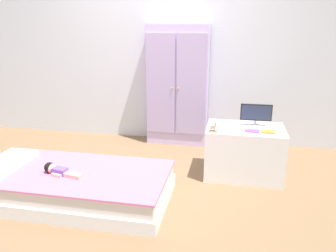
{
  "coord_description": "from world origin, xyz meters",
  "views": [
    {
      "loc": [
        0.95,
        -2.81,
        1.58
      ],
      "look_at": [
        0.33,
        0.31,
        0.58
      ],
      "focal_mm": 35.06,
      "sensor_mm": 36.0,
      "label": 1
    }
  ],
  "objects_px": {
    "doll": "(56,170)",
    "tv_stand": "(244,152)",
    "book_purple": "(252,131)",
    "tv_monitor": "(256,113)",
    "bed": "(73,185)",
    "wardrobe": "(177,86)",
    "rocking_horse_toy": "(214,127)",
    "book_orange": "(268,132)"
  },
  "relations": [
    {
      "from": "bed",
      "to": "book_orange",
      "type": "xyz_separation_m",
      "value": [
        1.78,
        0.7,
        0.41
      ]
    },
    {
      "from": "bed",
      "to": "tv_monitor",
      "type": "relative_size",
      "value": 5.51
    },
    {
      "from": "wardrobe",
      "to": "book_orange",
      "type": "relative_size",
      "value": 12.63
    },
    {
      "from": "tv_stand",
      "to": "rocking_horse_toy",
      "type": "bearing_deg",
      "value": -148.75
    },
    {
      "from": "doll",
      "to": "book_purple",
      "type": "distance_m",
      "value": 1.91
    },
    {
      "from": "bed",
      "to": "book_purple",
      "type": "distance_m",
      "value": 1.81
    },
    {
      "from": "tv_stand",
      "to": "book_purple",
      "type": "distance_m",
      "value": 0.31
    },
    {
      "from": "rocking_horse_toy",
      "to": "wardrobe",
      "type": "bearing_deg",
      "value": 117.31
    },
    {
      "from": "doll",
      "to": "rocking_horse_toy",
      "type": "distance_m",
      "value": 1.55
    },
    {
      "from": "doll",
      "to": "rocking_horse_toy",
      "type": "relative_size",
      "value": 3.74
    },
    {
      "from": "wardrobe",
      "to": "book_purple",
      "type": "distance_m",
      "value": 1.38
    },
    {
      "from": "bed",
      "to": "wardrobe",
      "type": "relative_size",
      "value": 1.14
    },
    {
      "from": "wardrobe",
      "to": "tv_monitor",
      "type": "relative_size",
      "value": 4.85
    },
    {
      "from": "tv_monitor",
      "to": "book_orange",
      "type": "height_order",
      "value": "tv_monitor"
    },
    {
      "from": "tv_monitor",
      "to": "book_purple",
      "type": "xyz_separation_m",
      "value": [
        -0.04,
        -0.21,
        -0.13
      ]
    },
    {
      "from": "wardrobe",
      "to": "rocking_horse_toy",
      "type": "bearing_deg",
      "value": -62.69
    },
    {
      "from": "tv_monitor",
      "to": "book_purple",
      "type": "relative_size",
      "value": 2.24
    },
    {
      "from": "tv_monitor",
      "to": "book_orange",
      "type": "distance_m",
      "value": 0.27
    },
    {
      "from": "doll",
      "to": "tv_stand",
      "type": "xyz_separation_m",
      "value": [
        1.68,
        0.89,
        -0.04
      ]
    },
    {
      "from": "tv_monitor",
      "to": "rocking_horse_toy",
      "type": "xyz_separation_m",
      "value": [
        -0.42,
        -0.29,
        -0.09
      ]
    },
    {
      "from": "wardrobe",
      "to": "rocking_horse_toy",
      "type": "xyz_separation_m",
      "value": [
        0.55,
        -1.06,
        -0.2
      ]
    },
    {
      "from": "bed",
      "to": "book_purple",
      "type": "height_order",
      "value": "book_purple"
    },
    {
      "from": "bed",
      "to": "tv_monitor",
      "type": "distance_m",
      "value": 1.97
    },
    {
      "from": "wardrobe",
      "to": "tv_stand",
      "type": "height_order",
      "value": "wardrobe"
    },
    {
      "from": "bed",
      "to": "wardrobe",
      "type": "bearing_deg",
      "value": 67.71
    },
    {
      "from": "wardrobe",
      "to": "book_orange",
      "type": "distance_m",
      "value": 1.49
    },
    {
      "from": "book_orange",
      "to": "tv_monitor",
      "type": "bearing_deg",
      "value": 118.9
    },
    {
      "from": "rocking_horse_toy",
      "to": "doll",
      "type": "bearing_deg",
      "value": -153.04
    },
    {
      "from": "tv_stand",
      "to": "book_purple",
      "type": "xyz_separation_m",
      "value": [
        0.06,
        -0.12,
        0.28
      ]
    },
    {
      "from": "doll",
      "to": "book_purple",
      "type": "bearing_deg",
      "value": 23.77
    },
    {
      "from": "doll",
      "to": "book_orange",
      "type": "relative_size",
      "value": 3.16
    },
    {
      "from": "bed",
      "to": "tv_monitor",
      "type": "xyz_separation_m",
      "value": [
        1.66,
        0.91,
        0.54
      ]
    },
    {
      "from": "bed",
      "to": "book_purple",
      "type": "xyz_separation_m",
      "value": [
        1.62,
        0.7,
        0.41
      ]
    },
    {
      "from": "doll",
      "to": "rocking_horse_toy",
      "type": "xyz_separation_m",
      "value": [
        1.36,
        0.69,
        0.27
      ]
    },
    {
      "from": "tv_stand",
      "to": "tv_monitor",
      "type": "height_order",
      "value": "tv_monitor"
    },
    {
      "from": "doll",
      "to": "book_orange",
      "type": "xyz_separation_m",
      "value": [
        1.89,
        0.77,
        0.23
      ]
    },
    {
      "from": "doll",
      "to": "tv_monitor",
      "type": "height_order",
      "value": "tv_monitor"
    },
    {
      "from": "bed",
      "to": "rocking_horse_toy",
      "type": "distance_m",
      "value": 1.46
    },
    {
      "from": "doll",
      "to": "book_purple",
      "type": "xyz_separation_m",
      "value": [
        1.74,
        0.77,
        0.23
      ]
    },
    {
      "from": "wardrobe",
      "to": "book_purple",
      "type": "bearing_deg",
      "value": -46.78
    },
    {
      "from": "doll",
      "to": "wardrobe",
      "type": "height_order",
      "value": "wardrobe"
    },
    {
      "from": "doll",
      "to": "wardrobe",
      "type": "xyz_separation_m",
      "value": [
        0.81,
        1.76,
        0.47
      ]
    }
  ]
}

